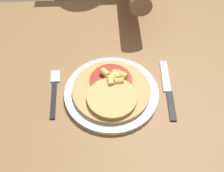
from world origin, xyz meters
name	(u,v)px	position (x,y,z in m)	size (l,w,h in m)	color
dining_table	(104,123)	(0.00, 0.00, 0.67)	(1.18, 0.96, 0.78)	olive
plate	(112,93)	(0.03, 0.03, 0.79)	(0.27, 0.27, 0.01)	silver
pizza	(112,90)	(0.03, 0.02, 0.80)	(0.22, 0.22, 0.04)	tan
fork	(55,90)	(-0.14, 0.05, 0.78)	(0.03, 0.18, 0.00)	black
knife	(169,90)	(0.19, 0.03, 0.78)	(0.03, 0.22, 0.00)	black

